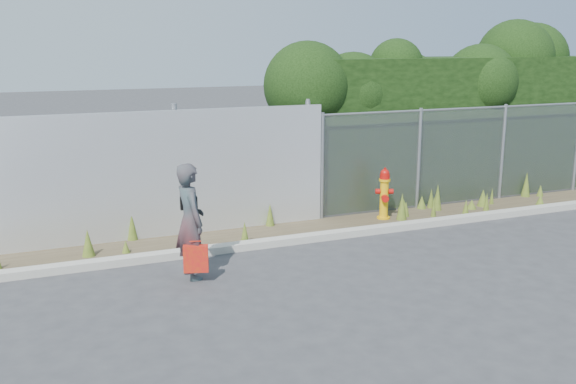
% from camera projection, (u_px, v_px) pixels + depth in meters
% --- Properties ---
extents(ground, '(80.00, 80.00, 0.00)m').
position_uv_depth(ground, '(344.00, 278.00, 9.24)').
color(ground, '#343437').
rests_on(ground, ground).
extents(curb, '(16.00, 0.22, 0.12)m').
position_uv_depth(curb, '(295.00, 239.00, 10.85)').
color(curb, '#A09D91').
rests_on(curb, ground).
extents(weed_strip, '(16.00, 1.30, 0.55)m').
position_uv_depth(weed_strip, '(338.00, 219.00, 11.90)').
color(weed_strip, '#443827').
rests_on(weed_strip, ground).
extents(corrugated_fence, '(8.50, 0.21, 2.30)m').
position_uv_depth(corrugated_fence, '(85.00, 181.00, 10.50)').
color(corrugated_fence, silver).
rests_on(corrugated_fence, ground).
extents(chainlink_fence, '(6.50, 0.07, 2.05)m').
position_uv_depth(chainlink_fence, '(462.00, 155.00, 13.28)').
color(chainlink_fence, gray).
rests_on(chainlink_fence, ground).
extents(hedge, '(7.95, 2.14, 3.83)m').
position_uv_depth(hedge, '(442.00, 103.00, 14.02)').
color(hedge, black).
rests_on(hedge, ground).
extents(fire_hydrant, '(0.34, 0.30, 1.01)m').
position_uv_depth(fire_hydrant, '(384.00, 195.00, 12.19)').
color(fire_hydrant, '#EAAA0C').
rests_on(fire_hydrant, ground).
extents(woman, '(0.47, 0.65, 1.67)m').
position_uv_depth(woman, '(190.00, 221.00, 9.11)').
color(woman, '#0F5C60').
rests_on(woman, ground).
extents(red_tote_bag, '(0.34, 0.13, 0.45)m').
position_uv_depth(red_tote_bag, '(196.00, 259.00, 8.97)').
color(red_tote_bag, red).
extents(black_shoulder_bag, '(0.24, 0.10, 0.18)m').
position_uv_depth(black_shoulder_bag, '(189.00, 203.00, 9.20)').
color(black_shoulder_bag, black).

